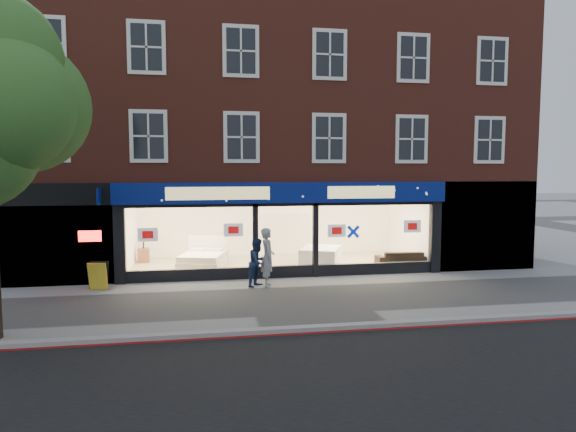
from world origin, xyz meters
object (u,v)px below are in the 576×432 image
object	(u,v)px
mattress_stack	(320,256)
pedestrian_blue	(258,262)
sofa	(402,258)
pedestrian_grey	(268,257)
display_bed	(203,259)
a_board	(98,276)

from	to	relation	value
mattress_stack	pedestrian_blue	distance (m)	3.84
sofa	pedestrian_grey	world-z (taller)	pedestrian_grey
display_bed	mattress_stack	size ratio (longest dim) A/B	1.07
pedestrian_grey	pedestrian_blue	world-z (taller)	pedestrian_grey
display_bed	pedestrian_grey	distance (m)	3.70
sofa	pedestrian_blue	size ratio (longest dim) A/B	1.24
mattress_stack	sofa	size ratio (longest dim) A/B	1.10
a_board	pedestrian_grey	world-z (taller)	pedestrian_grey
a_board	pedestrian_grey	size ratio (longest dim) A/B	0.47
display_bed	a_board	world-z (taller)	display_bed
sofa	a_board	distance (m)	10.78
mattress_stack	sofa	xyz separation A→B (m)	(3.00, -0.66, -0.06)
pedestrian_blue	sofa	bearing A→B (deg)	-32.66
sofa	pedestrian_blue	world-z (taller)	pedestrian_blue
mattress_stack	display_bed	bearing A→B (deg)	176.14
sofa	pedestrian_grey	xyz separation A→B (m)	(-5.41, -2.11, 0.56)
pedestrian_blue	a_board	bearing A→B (deg)	123.58
sofa	a_board	bearing A→B (deg)	12.96
mattress_stack	pedestrian_blue	size ratio (longest dim) A/B	1.36
display_bed	pedestrian_blue	world-z (taller)	pedestrian_blue
sofa	pedestrian_grey	size ratio (longest dim) A/B	1.02
a_board	pedestrian_blue	bearing A→B (deg)	5.08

